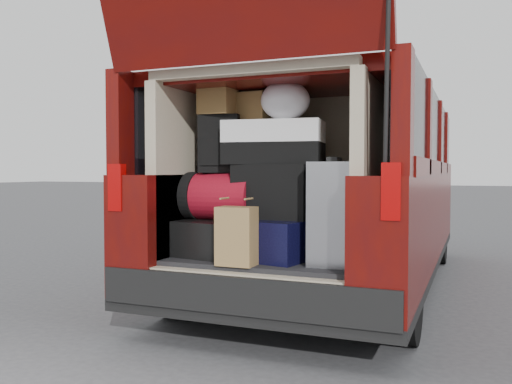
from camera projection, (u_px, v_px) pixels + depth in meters
ground at (261, 346)px, 3.48m from camera, size 80.00×80.00×0.00m
minivan at (333, 193)px, 5.16m from camera, size 1.90×5.35×2.77m
load_floor at (276, 295)px, 3.72m from camera, size 1.24×1.05×0.55m
black_hardshell at (218, 236)px, 3.76m from camera, size 0.53×0.67×0.24m
navy_hardshell at (279, 238)px, 3.59m from camera, size 0.60×0.68×0.26m
silver_roller at (334, 213)px, 3.36m from camera, size 0.29×0.44×0.63m
kraft_bag at (237, 236)px, 3.30m from camera, size 0.23×0.15×0.36m
red_duffel at (221, 196)px, 3.72m from camera, size 0.51×0.35×0.32m
black_soft_case at (274, 191)px, 3.59m from camera, size 0.50×0.31×0.36m
backpack at (220, 144)px, 3.73m from camera, size 0.30×0.22×0.40m
twotone_duffel at (274, 143)px, 3.61m from camera, size 0.68×0.41×0.29m
grocery_sack_lower at (218, 100)px, 3.70m from camera, size 0.24×0.20×0.21m
grocery_sack_upper at (255, 108)px, 3.73m from camera, size 0.23×0.19×0.20m
plastic_bag_center at (285, 101)px, 3.56m from camera, size 0.37×0.35×0.26m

